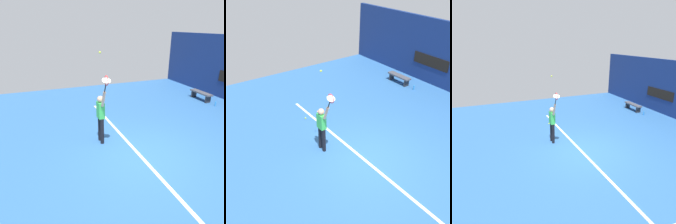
% 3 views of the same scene
% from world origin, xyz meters
% --- Properties ---
extents(ground_plane, '(18.00, 18.00, 0.00)m').
position_xyz_m(ground_plane, '(0.00, 0.00, 0.00)').
color(ground_plane, '#2D609E').
extents(court_baseline, '(10.00, 0.10, 0.01)m').
position_xyz_m(court_baseline, '(0.00, -0.12, 0.01)').
color(court_baseline, white).
rests_on(court_baseline, ground_plane).
extents(tennis_player, '(0.72, 0.31, 1.96)m').
position_xyz_m(tennis_player, '(-1.34, -0.98, 1.01)').
color(tennis_player, black).
rests_on(tennis_player, ground_plane).
extents(tennis_racket, '(0.42, 0.27, 0.62)m').
position_xyz_m(tennis_racket, '(-0.75, -0.98, 2.31)').
color(tennis_racket, black).
extents(tennis_ball, '(0.07, 0.07, 0.07)m').
position_xyz_m(tennis_ball, '(-1.24, -1.00, 3.10)').
color(tennis_ball, '#CCE033').
extents(court_bench, '(1.40, 0.36, 0.45)m').
position_xyz_m(court_bench, '(-3.92, 5.63, 0.34)').
color(court_bench, '#4C4C51').
rests_on(court_bench, ground_plane).
extents(water_bottle, '(0.07, 0.07, 0.24)m').
position_xyz_m(water_bottle, '(-2.83, 5.63, 0.12)').
color(water_bottle, '#338CD8').
rests_on(water_bottle, ground_plane).
extents(spare_ball, '(0.07, 0.07, 0.07)m').
position_xyz_m(spare_ball, '(-3.55, -0.44, 0.03)').
color(spare_ball, '#CCE033').
rests_on(spare_ball, ground_plane).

